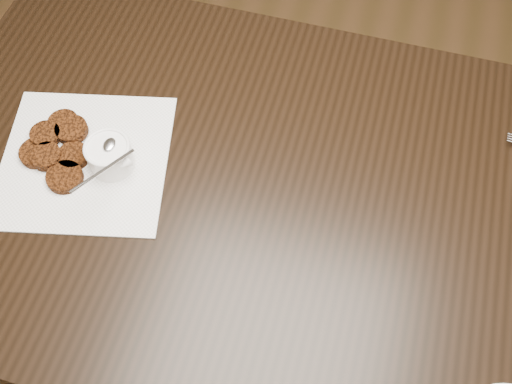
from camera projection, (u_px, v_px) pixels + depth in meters
floor at (262, 342)px, 1.69m from camera, size 4.00×4.00×0.00m
table at (262, 266)px, 1.41m from camera, size 1.40×0.90×0.75m
napkin at (85, 160)px, 1.11m from camera, size 0.39×0.39×0.00m
sauce_ramekin at (106, 146)px, 1.05m from camera, size 0.12×0.12×0.12m
patty_cluster at (53, 147)px, 1.11m from camera, size 0.23×0.23×0.02m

